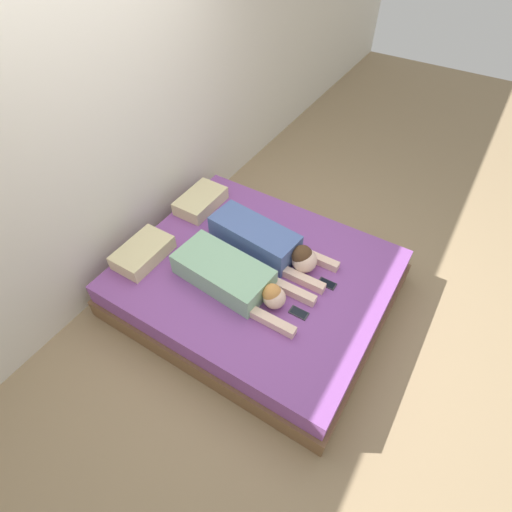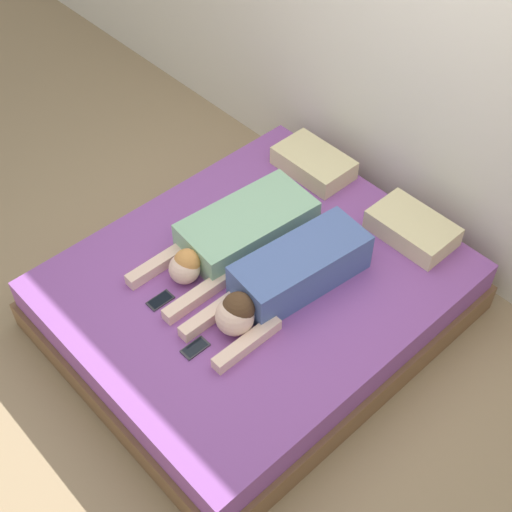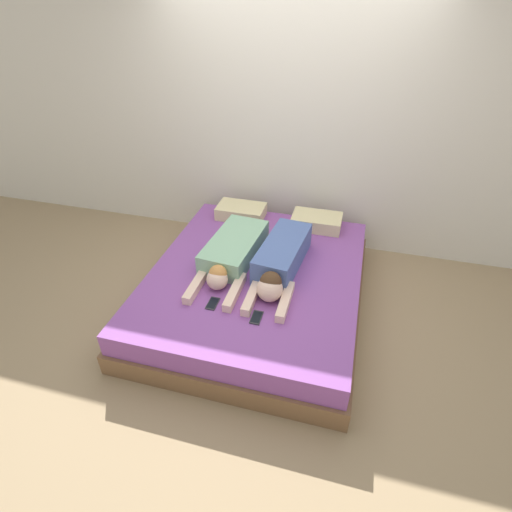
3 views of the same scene
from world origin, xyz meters
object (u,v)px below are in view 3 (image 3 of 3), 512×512
Objects in this scene: cell_phone_left at (213,303)px; person_right at (280,261)px; pillow_head_right at (317,221)px; person_left at (232,253)px; bed at (256,287)px; cell_phone_right at (257,317)px; pillow_head_left at (241,211)px.

person_right is at bearing 52.46° from cell_phone_left.
person_left reaches higher than pillow_head_right.
person_left is at bearing 92.87° from cell_phone_left.
person_left is 1.01× the size of person_right.
cell_phone_right is (0.16, -0.57, 0.20)m from bed.
pillow_head_left is at bearing 111.16° from cell_phone_right.
pillow_head_left reaches higher than bed.
person_left reaches higher than cell_phone_right.
cell_phone_right is (0.37, -0.06, 0.00)m from cell_phone_left.
pillow_head_right reaches higher than cell_phone_left.
person_right is 7.82× the size of cell_phone_left.
person_right reaches higher than cell_phone_right.
person_left reaches higher than pillow_head_left.
cell_phone_right reaches higher than bed.
pillow_head_left is at bearing 180.00° from pillow_head_right.
bed is 0.99m from pillow_head_left.
person_left is at bearing 121.85° from cell_phone_right.
pillow_head_right reaches higher than bed.
cell_phone_right is at bearing -94.15° from person_right.
pillow_head_right is at bearing 80.57° from cell_phone_right.
person_right reaches higher than pillow_head_left.
person_right is at bearing 7.66° from bed.
pillow_head_right is 1.46m from cell_phone_right.
cell_phone_right is at bearing -9.34° from cell_phone_left.
person_left is at bearing 174.36° from person_right.
cell_phone_left is at bearing -87.13° from person_left.
cell_phone_left is (-0.61, -1.37, -0.06)m from pillow_head_right.
person_left is at bearing -78.75° from pillow_head_left.
cell_phone_left is at bearing -127.54° from person_right.
pillow_head_right is (0.79, 0.00, 0.00)m from pillow_head_left.
bed is at bearing -16.48° from person_left.
person_left is 7.90× the size of cell_phone_right.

